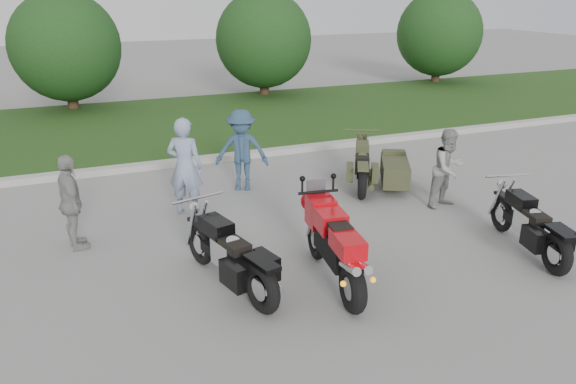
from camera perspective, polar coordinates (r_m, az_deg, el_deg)
name	(u,v)px	position (r m, az deg, el deg)	size (l,w,h in m)	color
ground	(324,265)	(8.80, 3.64, -7.42)	(80.00, 80.00, 0.00)	gray
curb	(218,158)	(14.02, -7.15, 3.44)	(60.00, 0.30, 0.15)	#ADAAA3
grass_strip	(181,123)	(17.94, -10.78, 6.90)	(60.00, 8.00, 0.14)	#2C4F1B
tree_mid_left	(66,47)	(20.57, -21.66, 13.55)	(3.60, 3.60, 4.00)	#3F2B1C
tree_mid_right	(264,40)	(21.89, -2.48, 15.21)	(3.60, 3.60, 4.00)	#3F2B1C
tree_far_right	(439,33)	(25.75, 15.12, 15.30)	(3.60, 3.60, 4.00)	#3F2B1C
sportbike_red	(335,244)	(8.01, 4.75, -5.25)	(0.60, 2.30, 1.10)	black
cruiser_left	(232,258)	(7.97, -5.68, -6.73)	(0.80, 2.39, 0.93)	black
cruiser_right	(532,228)	(9.78, 23.51, -3.34)	(0.69, 2.24, 0.88)	black
cruiser_sidecar	(381,170)	(12.09, 9.44, 2.26)	(1.74, 2.14, 0.88)	black
person_stripe	(185,167)	(10.58, -10.41, 2.55)	(0.68, 0.44, 1.86)	#8795B8
person_grey	(448,168)	(11.25, 15.96, 2.32)	(0.75, 0.59, 1.55)	#969791
person_denim	(242,150)	(11.76, -4.72, 4.24)	(1.11, 0.64, 1.72)	#2F4863
person_back	(71,203)	(9.67, -21.17, -1.04)	(0.93, 0.39, 1.60)	gray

